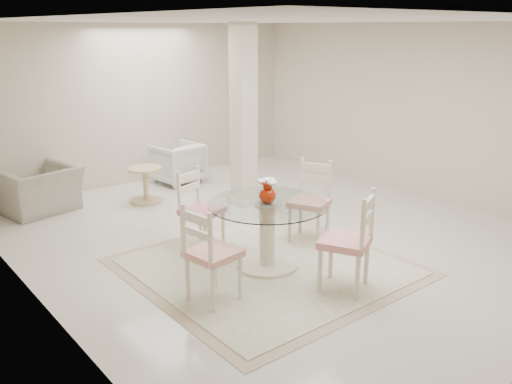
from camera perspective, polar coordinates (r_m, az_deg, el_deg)
ground at (r=7.16m, az=1.95°, el=-4.54°), size 7.00×7.00×0.00m
room_shell at (r=6.71m, az=2.11°, el=10.37°), size 6.02×7.02×2.71m
column at (r=8.09m, az=-1.33°, el=7.90°), size 0.30×0.30×2.70m
area_rug at (r=6.24m, az=1.17°, el=-7.84°), size 2.85×2.85×0.02m
dining_table at (r=6.09m, az=1.19°, el=-4.56°), size 1.33×1.33×0.77m
red_vase at (r=5.92m, az=1.23°, el=0.12°), size 0.22×0.21×0.29m
dining_chair_east at (r=6.85m, az=5.87°, el=-0.31°), size 0.61×0.61×1.14m
dining_chair_north at (r=6.61m, az=-6.19°, el=-1.19°), size 0.55×0.55×1.09m
dining_chair_west at (r=5.26m, az=-5.12°, el=-5.83°), size 0.51×0.51×1.13m
dining_chair_south at (r=5.55m, az=10.15°, el=-4.44°), size 0.64×0.64×1.19m
recliner_taupe at (r=8.56m, az=-21.85°, el=0.23°), size 1.21×1.10×0.68m
armchair_white at (r=9.56m, az=-8.24°, el=3.03°), size 0.82×0.84×0.70m
side_table at (r=8.60m, az=-11.55°, el=0.61°), size 0.53×0.53×0.55m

